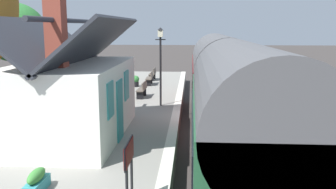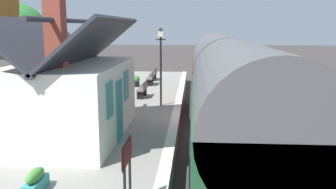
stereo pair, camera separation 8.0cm
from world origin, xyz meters
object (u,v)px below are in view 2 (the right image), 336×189
(bench_near_building, at_px, (143,89))
(planter_edge_far, at_px, (35,181))
(planter_bench_left, at_px, (136,81))
(planter_corner_building, at_px, (117,73))
(bench_platform_end, at_px, (151,78))
(lamp_post_platform, at_px, (161,52))
(bench_by_lamp, at_px, (154,74))
(station_building, at_px, (72,96))
(train, at_px, (227,92))
(station_sign_board, at_px, (127,158))
(tree_distant, at_px, (15,33))

(bench_near_building, bearing_deg, planter_edge_far, 175.45)
(bench_near_building, distance_m, planter_bench_left, 3.78)
(planter_corner_building, bearing_deg, bench_platform_end, -126.02)
(bench_near_building, xyz_separation_m, planter_edge_far, (-11.93, 0.95, -0.21))
(planter_corner_building, distance_m, lamp_post_platform, 9.59)
(bench_platform_end, height_order, bench_by_lamp, same)
(station_building, height_order, planter_bench_left, station_building)
(bench_platform_end, relative_size, planter_bench_left, 1.86)
(train, bearing_deg, station_building, 105.98)
(bench_near_building, xyz_separation_m, bench_platform_end, (4.49, 0.08, 0.00))
(bench_by_lamp, bearing_deg, bench_near_building, -178.96)
(lamp_post_platform, bearing_deg, planter_edge_far, 167.85)
(bench_platform_end, height_order, planter_corner_building, planter_corner_building)
(planter_corner_building, distance_m, station_sign_board, 19.63)
(bench_by_lamp, height_order, lamp_post_platform, lamp_post_platform)
(train, xyz_separation_m, bench_near_building, (5.75, 4.10, -0.90))
(bench_by_lamp, bearing_deg, planter_corner_building, 97.05)
(bench_near_building, bearing_deg, bench_platform_end, 1.06)
(train, relative_size, station_building, 2.66)
(bench_near_building, bearing_deg, planter_corner_building, 23.23)
(lamp_post_platform, xyz_separation_m, tree_distant, (6.05, 10.27, 0.82))
(planter_corner_building, xyz_separation_m, station_sign_board, (-19.17, -4.19, 0.68))
(bench_near_building, relative_size, planter_bench_left, 1.86)
(bench_near_building, relative_size, planter_corner_building, 1.42)
(bench_platform_end, distance_m, tree_distant, 9.50)
(train, relative_size, planter_bench_left, 23.37)
(bench_by_lamp, relative_size, planter_corner_building, 1.41)
(planter_corner_building, bearing_deg, station_sign_board, -167.67)
(station_building, relative_size, planter_bench_left, 8.77)
(station_building, bearing_deg, bench_platform_end, -6.96)
(bench_near_building, xyz_separation_m, planter_corner_building, (6.44, 2.77, 0.04))
(lamp_post_platform, bearing_deg, tree_distant, 59.50)
(planter_bench_left, bearing_deg, train, -151.76)
(bench_platform_end, distance_m, planter_corner_building, 3.32)
(planter_corner_building, xyz_separation_m, lamp_post_platform, (-8.46, -3.95, 2.16))
(train, distance_m, lamp_post_platform, 4.91)
(bench_platform_end, relative_size, tree_distant, 0.22)
(planter_corner_building, bearing_deg, lamp_post_platform, -154.98)
(bench_near_building, bearing_deg, station_sign_board, -173.62)
(planter_bench_left, height_order, station_sign_board, station_sign_board)
(train, xyz_separation_m, planter_bench_left, (9.40, 5.05, -0.99))
(bench_by_lamp, distance_m, planter_bench_left, 3.22)
(bench_platform_end, distance_m, planter_edge_far, 16.44)
(station_building, bearing_deg, planter_corner_building, 5.11)
(bench_platform_end, height_order, tree_distant, tree_distant)
(station_building, xyz_separation_m, planter_bench_left, (11.02, -0.59, -1.08))
(station_sign_board, bearing_deg, station_building, 28.82)
(station_building, relative_size, bench_near_building, 4.72)
(station_sign_board, relative_size, tree_distant, 0.25)
(planter_bench_left, distance_m, lamp_post_platform, 6.48)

